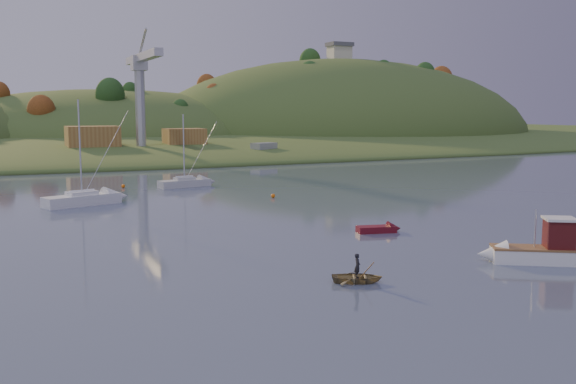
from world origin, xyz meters
name	(u,v)px	position (x,y,z in m)	size (l,w,h in m)	color
far_shore	(72,139)	(0.00, 230.00, 0.00)	(620.00, 220.00, 1.50)	#334C1E
shore_slope	(100,148)	(0.00, 165.00, 0.00)	(640.00, 150.00, 7.00)	#334C1E
hill_center	(109,141)	(10.00, 210.00, 0.00)	(140.00, 120.00, 36.00)	#334C1E
hill_right	(339,138)	(95.00, 195.00, 0.00)	(150.00, 130.00, 60.00)	#334C1E
hilltop_house	(339,51)	(95.00, 195.00, 33.40)	(9.00, 7.00, 6.45)	beige
hillside_trees	(90,145)	(0.00, 185.00, 0.00)	(280.00, 50.00, 32.00)	#234318
wharf	(153,152)	(5.00, 122.00, 1.20)	(42.00, 16.00, 2.40)	slate
shed_west	(93,137)	(-8.00, 123.00, 4.80)	(11.00, 8.00, 4.80)	#976432
shed_east	(184,137)	(13.00, 124.00, 4.40)	(9.00, 7.00, 4.00)	#976432
dock_crane	(141,80)	(2.00, 118.39, 17.17)	(3.20, 28.00, 20.30)	#B7B7BC
fishing_boat	(528,249)	(4.73, 9.49, 0.94)	(6.76, 5.37, 4.28)	white
sailboat_near	(82,198)	(-19.74, 51.26, 0.76)	(8.85, 5.12, 11.77)	white
sailboat_far	(184,182)	(-4.45, 63.32, 0.67)	(7.52, 3.41, 10.07)	silver
canoe	(357,277)	(-8.79, 10.00, 0.32)	(2.24, 3.13, 0.65)	olive
paddler	(357,270)	(-8.79, 10.00, 0.78)	(0.57, 0.38, 1.57)	black
red_tender	(385,229)	(2.03, 23.26, 0.28)	(4.16, 2.22, 1.35)	#5D0D18
work_vessel	(264,153)	(26.53, 108.00, 1.24)	(14.34, 9.97, 3.48)	slate
buoy_1	(273,196)	(2.18, 47.76, 0.25)	(0.50, 0.50, 0.50)	orange
buoy_2	(123,186)	(-12.42, 65.75, 0.25)	(0.50, 0.50, 0.50)	orange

